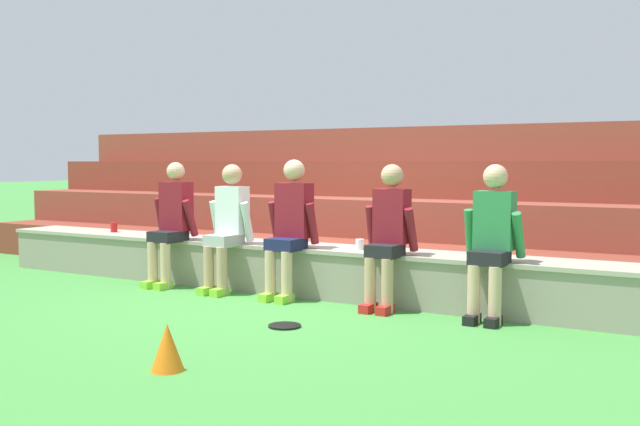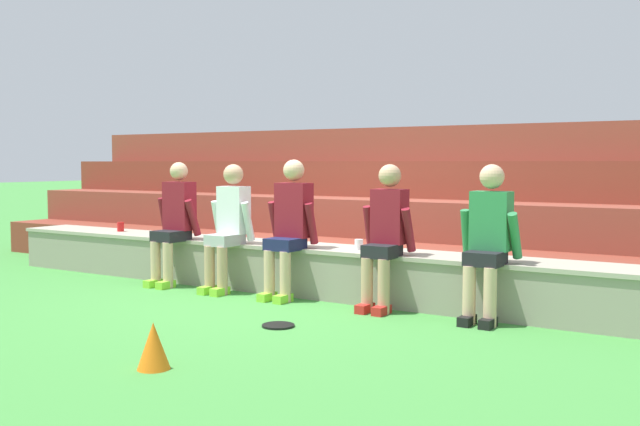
% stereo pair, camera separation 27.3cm
% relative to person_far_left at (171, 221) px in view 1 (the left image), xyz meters
% --- Properties ---
extents(ground_plane, '(80.00, 80.00, 0.00)m').
position_rel_person_far_left_xyz_m(ground_plane, '(1.54, 0.04, -0.72)').
color(ground_plane, '#428E3D').
extents(stone_seating_wall, '(8.44, 0.64, 0.50)m').
position_rel_person_far_left_xyz_m(stone_seating_wall, '(1.54, 0.34, -0.46)').
color(stone_seating_wall, gray).
rests_on(stone_seating_wall, ground).
extents(brick_bleachers, '(11.55, 2.71, 1.85)m').
position_rel_person_far_left_xyz_m(brick_bleachers, '(1.54, 2.57, -0.03)').
color(brick_bleachers, brown).
rests_on(brick_bleachers, ground).
extents(person_far_left, '(0.52, 0.54, 1.37)m').
position_rel_person_far_left_xyz_m(person_far_left, '(0.00, 0.00, 0.00)').
color(person_far_left, '#DBAD89').
rests_on(person_far_left, ground).
extents(person_left_of_center, '(0.49, 0.56, 1.35)m').
position_rel_person_far_left_xyz_m(person_left_of_center, '(0.77, 0.00, -0.01)').
color(person_left_of_center, tan).
rests_on(person_left_of_center, ground).
extents(person_center, '(0.53, 0.55, 1.40)m').
position_rel_person_far_left_xyz_m(person_center, '(1.54, 0.03, 0.02)').
color(person_center, '#DBAD89').
rests_on(person_center, ground).
extents(person_right_of_center, '(0.49, 0.53, 1.35)m').
position_rel_person_far_left_xyz_m(person_right_of_center, '(2.63, 0.03, -0.00)').
color(person_right_of_center, tan).
rests_on(person_right_of_center, ground).
extents(person_far_right, '(0.51, 0.52, 1.36)m').
position_rel_person_far_left_xyz_m(person_far_right, '(3.61, 0.03, 0.00)').
color(person_far_right, '#DBAD89').
rests_on(person_far_right, ground).
extents(water_bottle_mid_right, '(0.07, 0.07, 0.22)m').
position_rel_person_far_left_xyz_m(water_bottle_mid_right, '(-0.39, 0.32, -0.12)').
color(water_bottle_mid_right, green).
rests_on(water_bottle_mid_right, stone_seating_wall).
extents(water_bottle_center_gap, '(0.07, 0.07, 0.20)m').
position_rel_person_far_left_xyz_m(water_bottle_center_gap, '(0.36, 0.37, -0.12)').
color(water_bottle_center_gap, silver).
rests_on(water_bottle_center_gap, stone_seating_wall).
extents(plastic_cup_right_end, '(0.09, 0.09, 0.11)m').
position_rel_person_far_left_xyz_m(plastic_cup_right_end, '(2.20, 0.29, -0.17)').
color(plastic_cup_right_end, white).
rests_on(plastic_cup_right_end, stone_seating_wall).
extents(plastic_cup_middle, '(0.08, 0.08, 0.12)m').
position_rel_person_far_left_xyz_m(plastic_cup_middle, '(-1.27, 0.37, -0.16)').
color(plastic_cup_middle, red).
rests_on(plastic_cup_middle, stone_seating_wall).
extents(frisbee, '(0.27, 0.27, 0.02)m').
position_rel_person_far_left_xyz_m(frisbee, '(2.21, -1.09, -0.71)').
color(frisbee, black).
rests_on(frisbee, ground).
extents(sports_cone, '(0.22, 0.22, 0.32)m').
position_rel_person_far_left_xyz_m(sports_cone, '(2.24, -2.55, -0.57)').
color(sports_cone, orange).
rests_on(sports_cone, ground).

